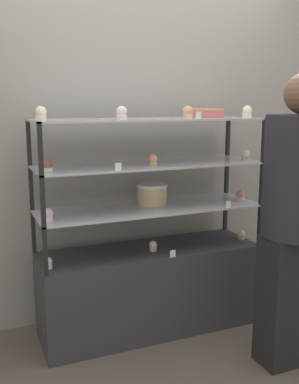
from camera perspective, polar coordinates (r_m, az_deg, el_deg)
The scene contains 25 objects.
ground_plane at distance 3.15m, azimuth 0.00°, elevation -16.80°, with size 20.00×20.00×0.00m, color brown.
back_wall at distance 3.12m, azimuth -2.62°, elevation 7.95°, with size 8.00×0.05×2.60m.
display_base at distance 3.03m, azimuth 0.00°, elevation -12.18°, with size 1.42×0.45×0.55m.
display_riser_lower at distance 2.86m, azimuth 0.00°, elevation -2.24°, with size 1.42×0.45×0.28m.
display_riser_middle at distance 2.80m, azimuth 0.00°, elevation 3.30°, with size 1.42×0.45×0.28m.
display_riser_upper at distance 2.78m, azimuth 0.00°, elevation 8.98°, with size 1.42×0.45×0.28m.
layer_cake_centerpiece at distance 2.91m, azimuth 0.36°, elevation -0.26°, with size 0.20×0.20×0.14m.
sheet_cake_frosted at distance 2.97m, azimuth 6.79°, elevation 9.93°, with size 0.22×0.17×0.06m.
cupcake_0 at distance 2.65m, azimuth -12.76°, elevation -8.78°, with size 0.05×0.05×0.07m.
cupcake_1 at distance 2.88m, azimuth 0.47°, elevation -6.88°, with size 0.05×0.05×0.07m.
cupcake_2 at distance 3.18m, azimuth 11.57°, elevation -5.36°, with size 0.05×0.05×0.07m.
price_tag_0 at distance 2.77m, azimuth 2.97°, elevation -7.83°, with size 0.04×0.00×0.04m.
cupcake_3 at distance 2.58m, azimuth -12.80°, elevation -2.86°, with size 0.06×0.06×0.07m.
cupcake_4 at distance 3.11m, azimuth 11.47°, elevation -0.41°, with size 0.06×0.06×0.07m.
price_tag_1 at distance 2.88m, azimuth 9.98°, elevation -1.51°, with size 0.04×0.00×0.04m.
cupcake_5 at distance 2.54m, azimuth -12.81°, elevation 3.28°, with size 0.06×0.06×0.07m.
cupcake_6 at distance 2.72m, azimuth 0.46°, elevation 4.05°, with size 0.06×0.06×0.07m.
cupcake_7 at distance 3.05m, azimuth 12.07°, elevation 4.60°, with size 0.06×0.06×0.07m.
price_tag_2 at distance 2.51m, azimuth -3.99°, elevation 3.23°, with size 0.04×0.00×0.04m.
cupcake_8 at distance 2.54m, azimuth -13.64°, elevation 9.66°, with size 0.06×0.06×0.08m.
cupcake_9 at distance 2.62m, azimuth -3.56°, elevation 9.98°, with size 0.06×0.06×0.08m.
cupcake_10 at distance 2.78m, azimuth 4.91°, elevation 10.03°, with size 0.06×0.06×0.08m.
cupcake_11 at distance 3.03m, azimuth 12.29°, elevation 9.92°, with size 0.06×0.06×0.08m.
price_tag_3 at distance 2.69m, azimuth 6.25°, elevation 9.66°, with size 0.04×0.00×0.04m.
customer_figure at distance 2.60m, azimuth 18.17°, elevation -2.82°, with size 0.38×0.38×1.63m.
Camera 1 is at (-1.07, -2.56, 1.48)m, focal length 42.00 mm.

